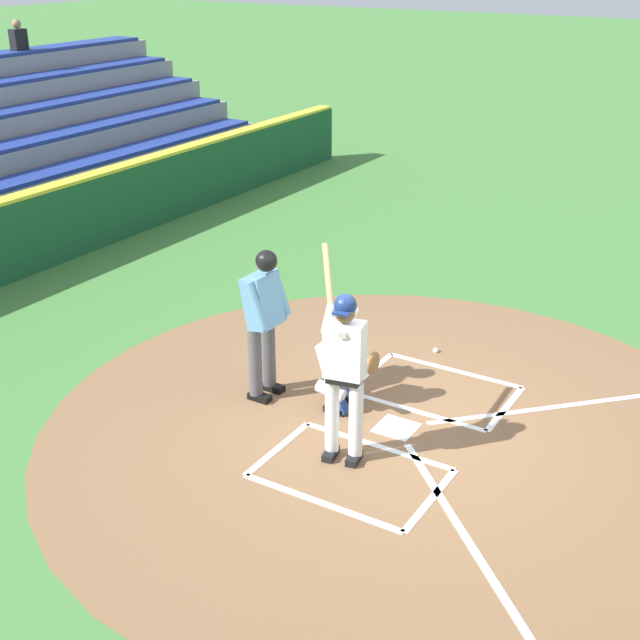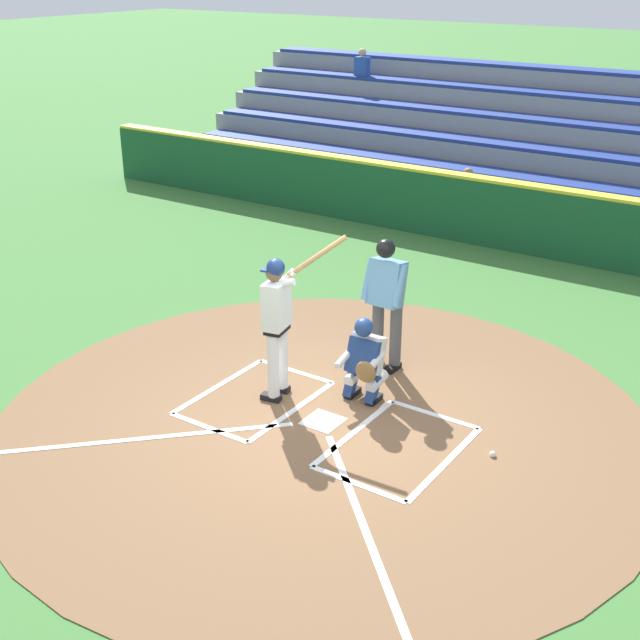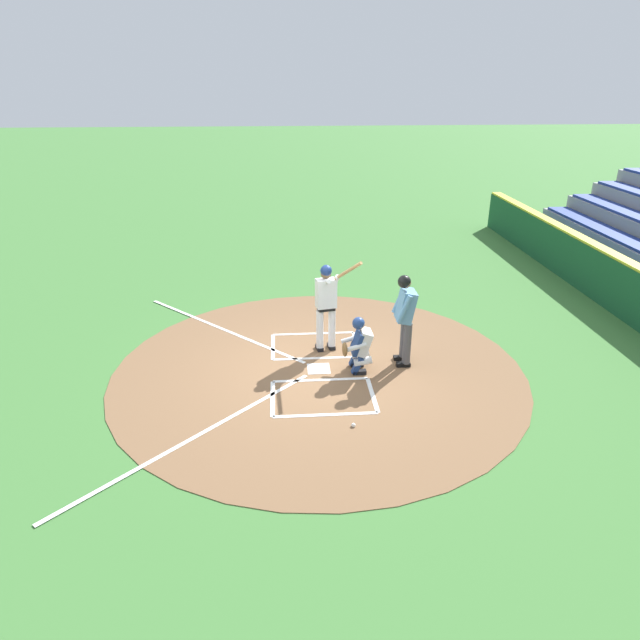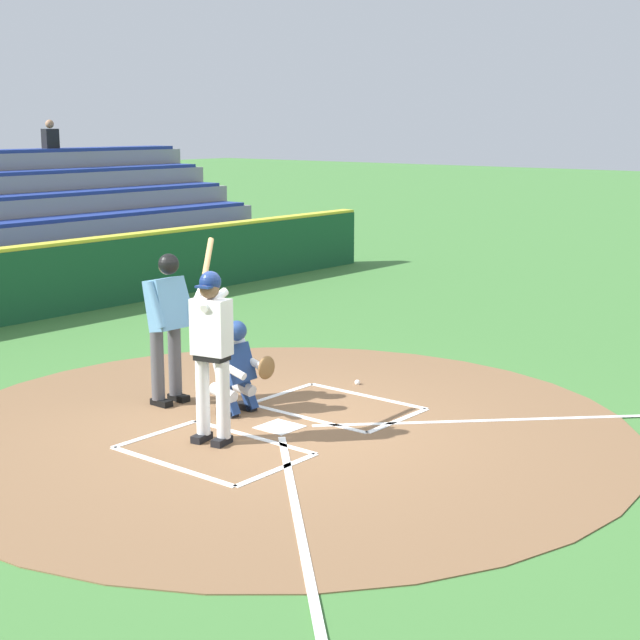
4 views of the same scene
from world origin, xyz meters
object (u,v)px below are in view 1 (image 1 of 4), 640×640
(catcher, at_px, (343,362))
(baseball, at_px, (436,350))
(plate_umpire, at_px, (264,314))
(batter, at_px, (344,365))

(catcher, bearing_deg, baseball, 169.94)
(plate_umpire, bearing_deg, catcher, 104.59)
(batter, bearing_deg, catcher, -149.98)
(batter, relative_size, plate_umpire, 1.14)
(batter, xyz_separation_m, plate_umpire, (-0.70, -1.47, -0.02))
(catcher, xyz_separation_m, plate_umpire, (0.24, -0.92, 0.49))
(catcher, bearing_deg, batter, 30.02)
(catcher, distance_m, baseball, 2.02)
(catcher, bearing_deg, plate_umpire, -75.41)
(batter, height_order, catcher, batter)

